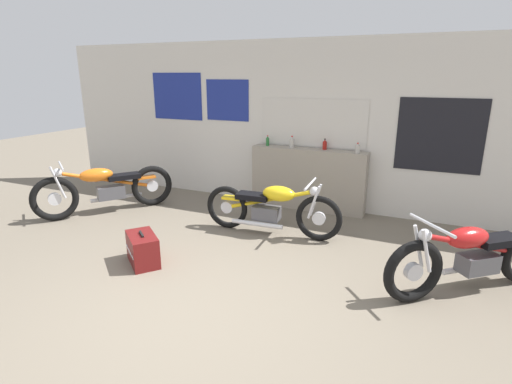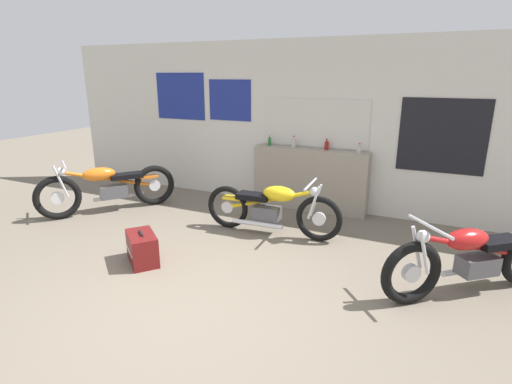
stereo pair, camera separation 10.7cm
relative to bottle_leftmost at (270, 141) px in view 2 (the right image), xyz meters
name	(u,v)px [view 2 (the right image)]	position (x,y,z in m)	size (l,w,h in m)	color
ground_plane	(186,311)	(0.62, -3.50, -1.12)	(24.00, 24.00, 0.00)	#706656
wall_back	(308,126)	(0.63, 0.17, 0.28)	(10.00, 0.07, 2.80)	silver
sill_counter	(309,180)	(0.75, -0.01, -0.60)	(1.95, 0.28, 1.04)	gray
bottle_leftmost	(270,141)	(0.00, 0.00, 0.00)	(0.06, 0.06, 0.18)	#23662D
bottle_left_center	(294,143)	(0.45, -0.02, 0.01)	(0.08, 0.08, 0.20)	#B7B2A8
bottle_center	(327,145)	(1.00, 0.03, 0.00)	(0.07, 0.07, 0.18)	maroon
bottle_right_center	(359,149)	(1.55, -0.06, -0.01)	(0.07, 0.07, 0.16)	#B7B2A8
motorcycle_yellow	(271,207)	(0.61, -1.33, -0.72)	(2.04, 0.64, 0.82)	black
motorcycle_red	(473,258)	(3.15, -1.95, -0.72)	(1.69, 1.45, 0.84)	black
motorcycle_orange	(108,187)	(-2.25, -1.57, -0.70)	(1.41, 1.89, 0.89)	black
hard_case_darkred	(142,248)	(-0.47, -2.85, -0.94)	(0.60, 0.57, 0.40)	maroon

